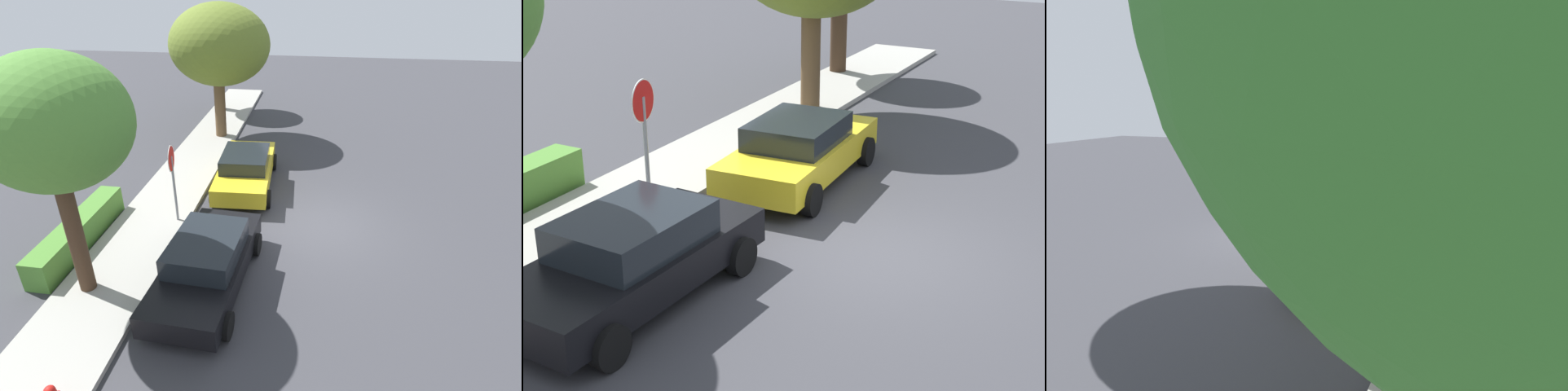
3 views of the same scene
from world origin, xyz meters
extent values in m
plane|color=#38383D|center=(0.00, 0.00, 0.00)|extent=(60.00, 60.00, 0.00)
cube|color=#9E9B93|center=(0.00, 5.27, 0.07)|extent=(32.00, 2.29, 0.14)
cylinder|color=gray|center=(-0.54, 4.46, 1.16)|extent=(0.08, 0.08, 2.32)
cylinder|color=white|center=(-0.54, 4.46, 2.24)|extent=(0.79, 0.12, 0.80)
cylinder|color=red|center=(-0.54, 4.46, 2.24)|extent=(0.74, 0.13, 0.75)
cube|color=black|center=(-3.26, 2.73, 0.60)|extent=(4.62, 2.06, 0.58)
cube|color=black|center=(-3.21, 2.73, 1.16)|extent=(2.30, 1.72, 0.54)
cylinder|color=black|center=(-1.67, 3.55, 0.32)|extent=(0.65, 0.26, 0.64)
cylinder|color=black|center=(-1.77, 1.74, 0.32)|extent=(0.65, 0.26, 0.64)
cylinder|color=black|center=(-4.74, 3.73, 0.32)|extent=(0.65, 0.26, 0.64)
cylinder|color=black|center=(-4.85, 1.92, 0.32)|extent=(0.65, 0.26, 0.64)
cube|color=yellow|center=(2.39, 2.77, 0.60)|extent=(4.63, 2.06, 0.59)
cube|color=black|center=(2.26, 2.76, 1.14)|extent=(2.18, 1.72, 0.49)
cylinder|color=black|center=(3.88, 3.76, 0.32)|extent=(0.65, 0.25, 0.64)
cylinder|color=black|center=(3.97, 1.92, 0.32)|extent=(0.65, 0.25, 0.64)
cylinder|color=black|center=(0.80, 3.61, 0.32)|extent=(0.65, 0.25, 0.64)
cylinder|color=black|center=(0.89, 1.77, 0.32)|extent=(0.65, 0.25, 0.64)
cube|color=orange|center=(-10.67, 3.13, 0.63)|extent=(3.91, 2.00, 0.66)
cube|color=black|center=(-10.55, 3.12, 1.25)|extent=(1.84, 1.68, 0.58)
cylinder|color=black|center=(-9.32, 3.96, 0.32)|extent=(0.65, 0.25, 0.64)
cylinder|color=black|center=(-9.42, 2.16, 0.32)|extent=(0.65, 0.25, 0.64)
cylinder|color=black|center=(-11.92, 4.09, 0.32)|extent=(0.65, 0.25, 0.64)
cylinder|color=black|center=(-12.01, 2.29, 0.32)|extent=(0.65, 0.25, 0.64)
cylinder|color=#422D1E|center=(-3.92, 5.65, 1.69)|extent=(0.39, 0.39, 3.38)
ellipsoid|color=#4C8433|center=(-3.93, 5.45, 4.43)|extent=(3.17, 3.17, 2.79)
cylinder|color=brown|center=(7.19, 4.85, 1.51)|extent=(0.51, 0.51, 3.01)
ellipsoid|color=olive|center=(7.19, 4.74, 4.29)|extent=(4.44, 4.44, 3.46)
cylinder|color=red|center=(-7.03, 4.58, 0.28)|extent=(0.22, 0.22, 0.55)
sphere|color=red|center=(-7.03, 4.58, 0.61)|extent=(0.21, 0.21, 0.21)
cylinder|color=red|center=(-6.88, 4.58, 0.33)|extent=(0.08, 0.09, 0.09)
cube|color=#4C8433|center=(-2.05, 6.91, 0.42)|extent=(4.25, 0.70, 0.83)
camera|label=1|loc=(-11.03, 0.25, 7.04)|focal=28.00mm
camera|label=2|loc=(-11.64, -4.19, 6.04)|focal=55.00mm
camera|label=3|loc=(13.36, 5.39, 4.03)|focal=35.00mm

